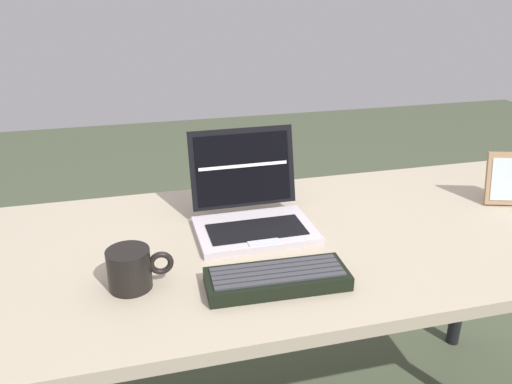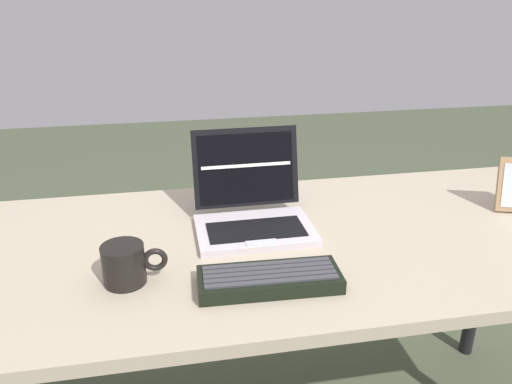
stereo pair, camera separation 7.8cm
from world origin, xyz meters
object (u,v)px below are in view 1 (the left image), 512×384
at_px(external_keyboard, 277,279).
at_px(coffee_mug, 131,269).
at_px(laptop_front, 251,210).
at_px(photo_frame, 508,179).

distance_m(external_keyboard, coffee_mug, 0.30).
distance_m(laptop_front, photo_frame, 0.74).
relative_size(laptop_front, photo_frame, 1.96).
bearing_deg(photo_frame, coffee_mug, -170.66).
height_order(laptop_front, photo_frame, laptop_front).
distance_m(laptop_front, coffee_mug, 0.37).
xyz_separation_m(external_keyboard, photo_frame, (0.75, 0.24, 0.06)).
bearing_deg(external_keyboard, laptop_front, 87.28).
bearing_deg(laptop_front, photo_frame, -2.75).
bearing_deg(laptop_front, external_keyboard, -92.72).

